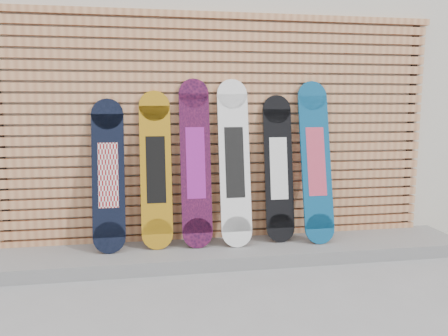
{
  "coord_description": "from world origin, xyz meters",
  "views": [
    {
      "loc": [
        -0.84,
        -3.22,
        1.44
      ],
      "look_at": [
        -0.16,
        0.75,
        0.85
      ],
      "focal_mm": 35.0,
      "sensor_mm": 36.0,
      "label": 1
    }
  ],
  "objects": [
    {
      "name": "snowboard_4",
      "position": [
        0.38,
        0.81,
        0.82
      ],
      "size": [
        0.28,
        0.27,
        1.41
      ],
      "color": "black",
      "rests_on": "concrete_step"
    },
    {
      "name": "snowboard_0",
      "position": [
        -1.22,
        0.78,
        0.81
      ],
      "size": [
        0.29,
        0.33,
        1.38
      ],
      "color": "black",
      "rests_on": "concrete_step"
    },
    {
      "name": "snowboard_1",
      "position": [
        -0.79,
        0.8,
        0.84
      ],
      "size": [
        0.28,
        0.29,
        1.45
      ],
      "color": "#AA7612",
      "rests_on": "concrete_step"
    },
    {
      "name": "snowboard_3",
      "position": [
        -0.06,
        0.77,
        0.9
      ],
      "size": [
        0.29,
        0.34,
        1.56
      ],
      "color": "white",
      "rests_on": "concrete_step"
    },
    {
      "name": "concrete_step",
      "position": [
        -0.15,
        0.68,
        0.06
      ],
      "size": [
        4.6,
        0.7,
        0.12
      ],
      "primitive_type": "cube",
      "color": "slate",
      "rests_on": "ground"
    },
    {
      "name": "snowboard_5",
      "position": [
        0.74,
        0.75,
        0.89
      ],
      "size": [
        0.29,
        0.39,
        1.55
      ],
      "color": "navy",
      "rests_on": "concrete_step"
    },
    {
      "name": "building",
      "position": [
        0.5,
        3.5,
        1.8
      ],
      "size": [
        12.0,
        5.0,
        3.6
      ],
      "primitive_type": "cube",
      "color": "beige",
      "rests_on": "ground"
    },
    {
      "name": "ground",
      "position": [
        0.0,
        0.0,
        0.0
      ],
      "size": [
        80.0,
        80.0,
        0.0
      ],
      "primitive_type": "plane",
      "color": "gray",
      "rests_on": "ground"
    },
    {
      "name": "snowboard_2",
      "position": [
        -0.43,
        0.79,
        0.9
      ],
      "size": [
        0.28,
        0.31,
        1.56
      ],
      "color": "black",
      "rests_on": "concrete_step"
    },
    {
      "name": "slat_wall",
      "position": [
        -0.15,
        0.97,
        1.21
      ],
      "size": [
        4.26,
        0.08,
        2.29
      ],
      "color": "#BE7A4F",
      "rests_on": "ground"
    }
  ]
}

